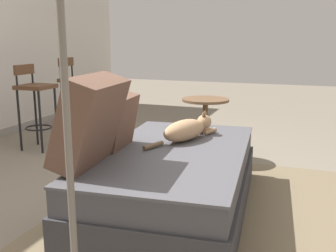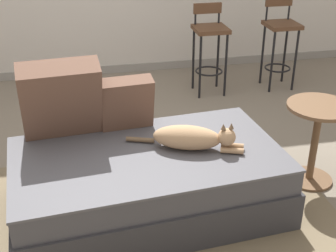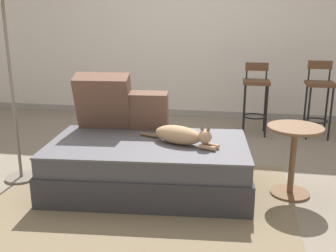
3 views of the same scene
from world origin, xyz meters
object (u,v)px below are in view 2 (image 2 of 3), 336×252
(couch, at_px, (148,181))
(bar_stool_near_window, at_px, (210,40))
(throw_pillow_corner, at_px, (61,99))
(side_table, at_px, (316,133))
(bar_stool_by_doorway, at_px, (280,36))
(cat, at_px, (192,138))
(throw_pillow_middle, at_px, (127,103))

(couch, xyz_separation_m, bar_stool_near_window, (0.94, 1.84, 0.32))
(throw_pillow_corner, bearing_deg, couch, -34.08)
(throw_pillow_corner, xyz_separation_m, side_table, (1.67, -0.23, -0.30))
(couch, bearing_deg, bar_stool_by_doorway, 47.68)
(couch, bearing_deg, cat, -0.05)
(cat, bearing_deg, bar_stool_near_window, 70.36)
(bar_stool_by_doorway, bearing_deg, couch, -132.32)
(throw_pillow_middle, height_order, cat, throw_pillow_middle)
(throw_pillow_corner, height_order, bar_stool_near_window, throw_pillow_corner)
(bar_stool_near_window, relative_size, bar_stool_by_doorway, 0.96)
(throw_pillow_middle, distance_m, side_table, 1.30)
(couch, height_order, side_table, side_table)
(cat, height_order, bar_stool_by_doorway, bar_stool_by_doorway)
(bar_stool_by_doorway, bearing_deg, side_table, -105.91)
(throw_pillow_middle, bearing_deg, couch, -78.71)
(throw_pillow_middle, height_order, side_table, throw_pillow_middle)
(couch, relative_size, side_table, 2.97)
(throw_pillow_middle, xyz_separation_m, cat, (0.35, -0.37, -0.11))
(throw_pillow_middle, bearing_deg, cat, -46.17)
(couch, height_order, bar_stool_near_window, bar_stool_near_window)
(throw_pillow_corner, relative_size, bar_stool_by_doorway, 0.57)
(throw_pillow_corner, height_order, throw_pillow_middle, throw_pillow_corner)
(cat, bearing_deg, throw_pillow_corner, 156.68)
(cat, height_order, bar_stool_near_window, bar_stool_near_window)
(throw_pillow_corner, xyz_separation_m, bar_stool_by_doorway, (2.17, 1.51, -0.14))
(throw_pillow_corner, bearing_deg, throw_pillow_middle, 4.87)
(throw_pillow_corner, xyz_separation_m, bar_stool_near_window, (1.43, 1.51, -0.14))
(throw_pillow_corner, distance_m, throw_pillow_middle, 0.43)
(cat, xyz_separation_m, side_table, (0.90, 0.10, -0.11))
(couch, xyz_separation_m, throw_pillow_corner, (-0.49, 0.33, 0.47))
(bar_stool_near_window, bearing_deg, bar_stool_by_doorway, 0.05)
(throw_pillow_corner, relative_size, throw_pillow_middle, 1.45)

